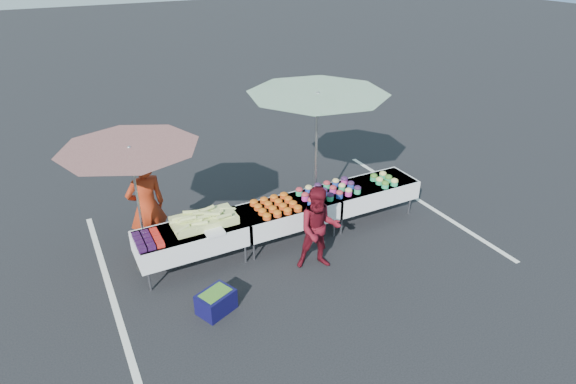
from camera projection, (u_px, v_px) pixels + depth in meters
name	position (u px, v px, depth m)	size (l,w,h in m)	color
ground	(288.00, 239.00, 8.97)	(80.00, 80.00, 0.00)	black
stripe_left	(110.00, 290.00, 7.66)	(0.10, 5.00, 0.00)	silver
stripe_right	(420.00, 201.00, 10.29)	(0.10, 5.00, 0.00)	silver
table_left	(192.00, 238.00, 7.97)	(1.86, 0.81, 0.75)	white
table_center	(288.00, 212.00, 8.70)	(1.86, 0.81, 0.75)	white
table_right	(369.00, 191.00, 9.44)	(1.86, 0.81, 0.75)	white
berry_punnets	(148.00, 240.00, 7.53)	(0.40, 0.54, 0.08)	black
corn_pile	(204.00, 220.00, 7.98)	(1.16, 0.57, 0.26)	#ADC967
plastic_bags	(214.00, 232.00, 7.76)	(0.30, 0.25, 0.05)	white
carrot_bowls	(276.00, 205.00, 8.49)	(0.75, 0.69, 0.11)	#CE4616
potato_cups	(328.00, 190.00, 8.94)	(1.14, 0.58, 0.16)	#223EA0
bean_baskets	(384.00, 179.00, 9.36)	(0.36, 0.50, 0.15)	#2AA869
vendor	(147.00, 207.00, 8.22)	(0.67, 0.44, 1.83)	#A02C12
customer	(319.00, 229.00, 7.91)	(0.72, 0.56, 1.49)	#580D17
umbrella_left	(131.00, 158.00, 7.33)	(2.26, 2.26, 2.21)	black
umbrella_right	(318.00, 105.00, 8.52)	(3.02, 3.02, 2.61)	black
storage_bin	(216.00, 301.00, 7.17)	(0.64, 0.56, 0.35)	#0D0B39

